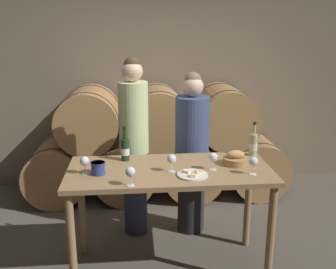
# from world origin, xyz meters

# --- Properties ---
(ground_plane) EXTENTS (10.00, 10.00, 0.00)m
(ground_plane) POSITION_xyz_m (0.00, 0.00, 0.00)
(ground_plane) COLOR #564F44
(stone_wall_back) EXTENTS (10.00, 0.12, 3.20)m
(stone_wall_back) POSITION_xyz_m (0.00, 2.14, 1.60)
(stone_wall_back) COLOR #7F705B
(stone_wall_back) RESTS_ON ground_plane
(barrel_stack) EXTENTS (3.18, 0.84, 1.37)m
(barrel_stack) POSITION_xyz_m (-0.00, 1.60, 0.63)
(barrel_stack) COLOR #A87A47
(barrel_stack) RESTS_ON ground_plane
(tasting_table) EXTENTS (1.68, 0.76, 0.95)m
(tasting_table) POSITION_xyz_m (0.00, 0.00, 0.82)
(tasting_table) COLOR #99754C
(tasting_table) RESTS_ON ground_plane
(person_left) EXTENTS (0.29, 0.29, 1.80)m
(person_left) POSITION_xyz_m (-0.29, 0.68, 0.94)
(person_left) COLOR #2D334C
(person_left) RESTS_ON ground_plane
(person_right) EXTENTS (0.34, 0.34, 1.66)m
(person_right) POSITION_xyz_m (0.29, 0.68, 0.84)
(person_right) COLOR #232326
(person_right) RESTS_ON ground_plane
(wine_bottle_red) EXTENTS (0.07, 0.07, 0.31)m
(wine_bottle_red) POSITION_xyz_m (-0.37, 0.24, 1.05)
(wine_bottle_red) COLOR #193819
(wine_bottle_red) RESTS_ON tasting_table
(wine_bottle_white) EXTENTS (0.07, 0.07, 0.31)m
(wine_bottle_white) POSITION_xyz_m (0.78, 0.27, 1.05)
(wine_bottle_white) COLOR #ADBC7F
(wine_bottle_white) RESTS_ON tasting_table
(blue_crock) EXTENTS (0.12, 0.12, 0.10)m
(blue_crock) POSITION_xyz_m (-0.58, -0.07, 1.00)
(blue_crock) COLOR navy
(blue_crock) RESTS_ON tasting_table
(bread_basket) EXTENTS (0.20, 0.20, 0.12)m
(bread_basket) POSITION_xyz_m (0.56, 0.05, 0.99)
(bread_basket) COLOR #A87F4C
(bread_basket) RESTS_ON tasting_table
(cheese_plate) EXTENTS (0.24, 0.24, 0.04)m
(cheese_plate) POSITION_xyz_m (0.17, -0.17, 0.96)
(cheese_plate) COLOR white
(cheese_plate) RESTS_ON tasting_table
(wine_glass_far_left) EXTENTS (0.07, 0.07, 0.15)m
(wine_glass_far_left) POSITION_xyz_m (-0.68, -0.06, 1.05)
(wine_glass_far_left) COLOR white
(wine_glass_far_left) RESTS_ON tasting_table
(wine_glass_left) EXTENTS (0.07, 0.07, 0.15)m
(wine_glass_left) POSITION_xyz_m (-0.32, -0.32, 1.05)
(wine_glass_left) COLOR white
(wine_glass_left) RESTS_ON tasting_table
(wine_glass_center) EXTENTS (0.07, 0.07, 0.15)m
(wine_glass_center) POSITION_xyz_m (0.01, -0.07, 1.05)
(wine_glass_center) COLOR white
(wine_glass_center) RESTS_ON tasting_table
(wine_glass_right) EXTENTS (0.07, 0.07, 0.15)m
(wine_glass_right) POSITION_xyz_m (0.35, -0.05, 1.05)
(wine_glass_right) COLOR white
(wine_glass_right) RESTS_ON tasting_table
(wine_glass_far_right) EXTENTS (0.07, 0.07, 0.15)m
(wine_glass_far_right) POSITION_xyz_m (0.65, -0.18, 1.05)
(wine_glass_far_right) COLOR white
(wine_glass_far_right) RESTS_ON tasting_table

